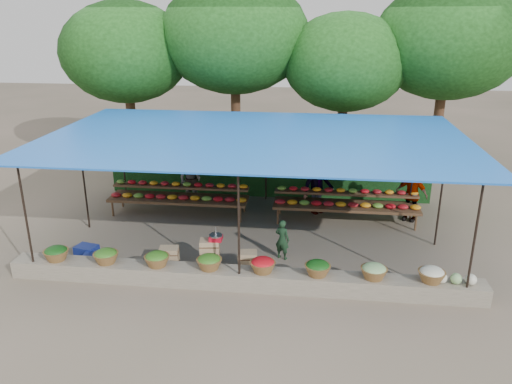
# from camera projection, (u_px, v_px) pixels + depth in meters

# --- Properties ---
(ground) EXTENTS (60.00, 60.00, 0.00)m
(ground) POSITION_uv_depth(u_px,v_px,m) (255.00, 236.00, 13.78)
(ground) COLOR brown
(ground) RESTS_ON ground
(stone_curb) EXTENTS (10.60, 0.55, 0.40)m
(stone_curb) POSITION_uv_depth(u_px,v_px,m) (240.00, 278.00, 11.14)
(stone_curb) COLOR #655E50
(stone_curb) RESTS_ON ground
(stall_canopy) EXTENTS (10.80, 6.60, 2.82)m
(stall_canopy) POSITION_uv_depth(u_px,v_px,m) (256.00, 141.00, 12.95)
(stall_canopy) COLOR black
(stall_canopy) RESTS_ON ground
(produce_baskets) EXTENTS (8.98, 0.58, 0.34)m
(produce_baskets) POSITION_uv_depth(u_px,v_px,m) (236.00, 264.00, 11.03)
(produce_baskets) COLOR brown
(produce_baskets) RESTS_ON stone_curb
(netting_backdrop) EXTENTS (10.60, 0.06, 2.50)m
(netting_backdrop) POSITION_uv_depth(u_px,v_px,m) (267.00, 161.00, 16.30)
(netting_backdrop) COLOR #1A4B1C
(netting_backdrop) RESTS_ON ground
(tree_row) EXTENTS (16.51, 5.50, 7.12)m
(tree_row) POSITION_uv_depth(u_px,v_px,m) (290.00, 46.00, 17.84)
(tree_row) COLOR #3C2415
(tree_row) RESTS_ON ground
(fruit_table_left) EXTENTS (4.21, 0.95, 0.93)m
(fruit_table_left) POSITION_uv_depth(u_px,v_px,m) (179.00, 195.00, 15.12)
(fruit_table_left) COLOR #4E2E1F
(fruit_table_left) RESTS_ON ground
(fruit_table_right) EXTENTS (4.21, 0.95, 0.93)m
(fruit_table_right) POSITION_uv_depth(u_px,v_px,m) (346.00, 202.00, 14.56)
(fruit_table_right) COLOR #4E2E1F
(fruit_table_right) RESTS_ON ground
(crate_counter) EXTENTS (2.39, 0.40, 0.77)m
(crate_counter) POSITION_uv_depth(u_px,v_px,m) (209.00, 258.00, 11.85)
(crate_counter) COLOR #9F7E5A
(crate_counter) RESTS_ON ground
(weighing_scale) EXTENTS (0.31, 0.31, 0.33)m
(weighing_scale) POSITION_uv_depth(u_px,v_px,m) (216.00, 237.00, 11.65)
(weighing_scale) COLOR red
(weighing_scale) RESTS_ON crate_counter
(vendor_seated) EXTENTS (0.44, 0.38, 1.03)m
(vendor_seated) POSITION_uv_depth(u_px,v_px,m) (282.00, 239.00, 12.33)
(vendor_seated) COLOR #19371F
(vendor_seated) RESTS_ON ground
(customer_left) EXTENTS (0.97, 0.88, 1.63)m
(customer_left) POSITION_uv_depth(u_px,v_px,m) (191.00, 180.00, 15.84)
(customer_left) COLOR slate
(customer_left) RESTS_ON ground
(customer_mid) EXTENTS (1.35, 1.31, 1.85)m
(customer_mid) POSITION_uv_depth(u_px,v_px,m) (319.00, 184.00, 15.04)
(customer_mid) COLOR slate
(customer_mid) RESTS_ON ground
(customer_right) EXTENTS (1.01, 0.78, 1.60)m
(customer_right) POSITION_uv_depth(u_px,v_px,m) (411.00, 194.00, 14.57)
(customer_right) COLOR slate
(customer_right) RESTS_ON ground
(blue_crate_front) EXTENTS (0.60, 0.49, 0.31)m
(blue_crate_front) POSITION_uv_depth(u_px,v_px,m) (87.00, 252.00, 12.49)
(blue_crate_front) COLOR navy
(blue_crate_front) RESTS_ON ground
(blue_crate_back) EXTENTS (0.50, 0.39, 0.28)m
(blue_crate_back) POSITION_uv_depth(u_px,v_px,m) (95.00, 258.00, 12.20)
(blue_crate_back) COLOR navy
(blue_crate_back) RESTS_ON ground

